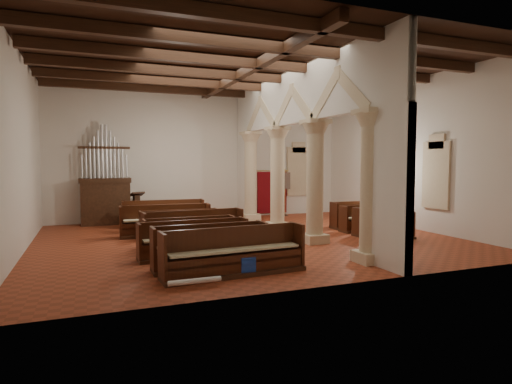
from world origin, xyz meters
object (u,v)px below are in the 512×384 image
Objects in this scene: pipe_organ at (105,193)px; aisle_pew_0 at (392,230)px; lectern at (137,210)px; processional_banner at (285,200)px; nave_pew_0 at (235,259)px.

pipe_organ is 2.62× the size of aisle_pew_0.
processional_banner is (7.24, 0.01, 0.22)m from lectern.
pipe_organ is 1.88× the size of processional_banner.
pipe_organ reaches higher than nave_pew_0.
processional_banner is 0.66× the size of nave_pew_0.
processional_banner is (8.52, -0.01, -0.58)m from pipe_organ.
nave_pew_0 is at bearing -112.11° from processional_banner.
lectern reaches higher than aisle_pew_0.
nave_pew_0 is (-5.99, -9.88, -0.42)m from processional_banner.
pipe_organ is at bearing 163.43° from lectern.
pipe_organ is 10.25m from nave_pew_0.
nave_pew_0 is (2.53, -9.88, -1.00)m from pipe_organ.
processional_banner is 11.56m from nave_pew_0.
pipe_organ is 11.80m from aisle_pew_0.
lectern reaches higher than nave_pew_0.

